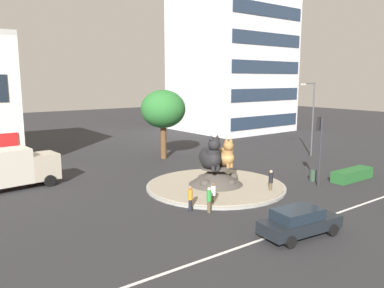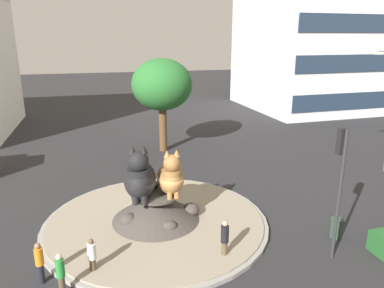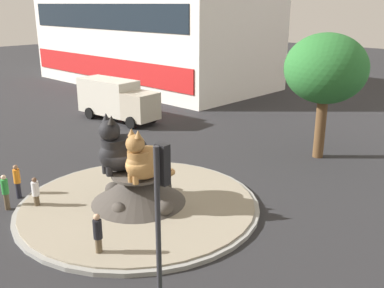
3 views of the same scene
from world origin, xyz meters
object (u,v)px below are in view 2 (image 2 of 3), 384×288
(cat_statue_black, at_px, (140,178))
(pedestrian_black_shirt, at_px, (225,239))
(broadleaf_tree_behind_island, at_px, (162,85))
(office_tower, at_px, (317,8))
(cat_statue_tabby, at_px, (171,177))
(pedestrian_green_shirt, at_px, (61,273))
(traffic_light_mast, at_px, (340,170))
(pedestrian_white_shirt, at_px, (92,256))
(pedestrian_orange_shirt, at_px, (40,262))
(litter_bin, at_px, (336,228))

(cat_statue_black, relative_size, pedestrian_black_shirt, 1.58)
(broadleaf_tree_behind_island, bearing_deg, office_tower, 32.47)
(cat_statue_tabby, distance_m, pedestrian_green_shirt, 6.38)
(cat_statue_black, bearing_deg, office_tower, 145.55)
(traffic_light_mast, bearing_deg, broadleaf_tree_behind_island, 10.06)
(pedestrian_green_shirt, distance_m, pedestrian_black_shirt, 6.22)
(pedestrian_white_shirt, height_order, pedestrian_black_shirt, pedestrian_black_shirt)
(office_tower, distance_m, pedestrian_orange_shirt, 42.24)
(broadleaf_tree_behind_island, height_order, pedestrian_black_shirt, broadleaf_tree_behind_island)
(cat_statue_black, bearing_deg, pedestrian_black_shirt, 50.48)
(pedestrian_white_shirt, bearing_deg, office_tower, 6.54)
(traffic_light_mast, relative_size, pedestrian_orange_shirt, 3.31)
(cat_statue_tabby, height_order, office_tower, office_tower)
(cat_statue_tabby, relative_size, broadleaf_tree_behind_island, 0.32)
(traffic_light_mast, relative_size, pedestrian_green_shirt, 3.32)
(cat_statue_black, relative_size, pedestrian_green_shirt, 1.69)
(cat_statue_black, distance_m, pedestrian_green_shirt, 5.38)
(cat_statue_tabby, height_order, pedestrian_white_shirt, cat_statue_tabby)
(traffic_light_mast, relative_size, office_tower, 0.23)
(traffic_light_mast, height_order, broadleaf_tree_behind_island, broadleaf_tree_behind_island)
(pedestrian_orange_shirt, relative_size, pedestrian_green_shirt, 1.00)
(pedestrian_orange_shirt, height_order, pedestrian_black_shirt, pedestrian_black_shirt)
(traffic_light_mast, distance_m, broadleaf_tree_behind_island, 16.70)
(cat_statue_black, distance_m, cat_statue_tabby, 1.45)
(pedestrian_green_shirt, height_order, litter_bin, pedestrian_green_shirt)
(pedestrian_white_shirt, bearing_deg, pedestrian_orange_shirt, 138.66)
(cat_statue_tabby, xyz_separation_m, pedestrian_white_shirt, (-3.69, -3.11, -1.62))
(cat_statue_tabby, bearing_deg, litter_bin, 67.56)
(pedestrian_orange_shirt, bearing_deg, broadleaf_tree_behind_island, 95.83)
(broadleaf_tree_behind_island, height_order, pedestrian_orange_shirt, broadleaf_tree_behind_island)
(pedestrian_orange_shirt, bearing_deg, pedestrian_white_shirt, 30.81)
(pedestrian_black_shirt, distance_m, litter_bin, 5.49)
(office_tower, xyz_separation_m, litter_bin, (-16.51, -28.68, -11.59))
(traffic_light_mast, bearing_deg, cat_statue_tabby, 49.47)
(pedestrian_black_shirt, height_order, litter_bin, pedestrian_black_shirt)
(cat_statue_black, xyz_separation_m, pedestrian_white_shirt, (-2.24, -3.03, -1.76))
(pedestrian_green_shirt, bearing_deg, pedestrian_white_shirt, -113.64)
(office_tower, xyz_separation_m, pedestrian_white_shirt, (-27.12, -28.69, -11.22))
(pedestrian_orange_shirt, bearing_deg, pedestrian_black_shirt, 28.99)
(traffic_light_mast, xyz_separation_m, pedestrian_green_shirt, (-10.51, 0.35, -2.90))
(cat_statue_tabby, distance_m, office_tower, 36.00)
(traffic_light_mast, bearing_deg, pedestrian_white_shirt, 78.95)
(cat_statue_black, distance_m, broadleaf_tree_behind_island, 12.62)
(office_tower, bearing_deg, pedestrian_orange_shirt, -136.80)
(cat_statue_black, xyz_separation_m, broadleaf_tree_behind_island, (3.27, 11.91, 2.60))
(pedestrian_white_shirt, bearing_deg, litter_bin, -39.99)
(cat_statue_tabby, bearing_deg, pedestrian_orange_shirt, -59.31)
(traffic_light_mast, height_order, pedestrian_white_shirt, traffic_light_mast)
(pedestrian_white_shirt, relative_size, pedestrian_green_shirt, 0.95)
(cat_statue_black, height_order, pedestrian_green_shirt, cat_statue_black)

